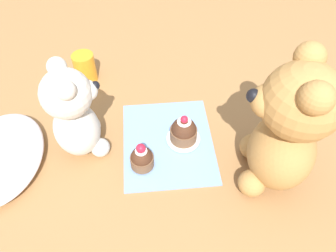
% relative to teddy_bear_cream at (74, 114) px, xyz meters
% --- Properties ---
extents(ground_plane, '(4.00, 4.00, 0.00)m').
position_rel_teddy_bear_cream_xyz_m(ground_plane, '(-0.01, -0.19, -0.11)').
color(ground_plane, '#9E7042').
extents(knitted_placemat, '(0.25, 0.20, 0.01)m').
position_rel_teddy_bear_cream_xyz_m(knitted_placemat, '(-0.01, -0.19, -0.10)').
color(knitted_placemat, '#7A9ED1').
rests_on(knitted_placemat, ground_plane).
extents(tulle_cloth, '(0.25, 0.18, 0.04)m').
position_rel_teddy_bear_cream_xyz_m(tulle_cloth, '(-0.03, 0.17, -0.08)').
color(tulle_cloth, silver).
rests_on(tulle_cloth, ground_plane).
extents(teddy_bear_cream, '(0.13, 0.13, 0.22)m').
position_rel_teddy_bear_cream_xyz_m(teddy_bear_cream, '(0.00, 0.00, 0.00)').
color(teddy_bear_cream, silver).
rests_on(teddy_bear_cream, ground_plane).
extents(teddy_bear_tan, '(0.17, 0.17, 0.29)m').
position_rel_teddy_bear_cream_xyz_m(teddy_bear_tan, '(-0.11, -0.39, 0.04)').
color(teddy_bear_tan, '#B78447').
rests_on(teddy_bear_tan, ground_plane).
extents(cupcake_near_cream_bear, '(0.05, 0.05, 0.07)m').
position_rel_teddy_bear_cream_xyz_m(cupcake_near_cream_bear, '(-0.07, -0.13, -0.08)').
color(cupcake_near_cream_bear, brown).
rests_on(cupcake_near_cream_bear, knitted_placemat).
extents(saucer_plate, '(0.08, 0.08, 0.01)m').
position_rel_teddy_bear_cream_xyz_m(saucer_plate, '(-0.01, -0.22, -0.10)').
color(saucer_plate, white).
rests_on(saucer_plate, knitted_placemat).
extents(cupcake_near_tan_bear, '(0.06, 0.06, 0.07)m').
position_rel_teddy_bear_cream_xyz_m(cupcake_near_tan_bear, '(-0.01, -0.22, -0.07)').
color(cupcake_near_tan_bear, brown).
rests_on(cupcake_near_tan_bear, saucer_plate).
extents(juice_glass, '(0.06, 0.06, 0.08)m').
position_rel_teddy_bear_cream_xyz_m(juice_glass, '(0.23, 0.01, -0.07)').
color(juice_glass, orange).
rests_on(juice_glass, ground_plane).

